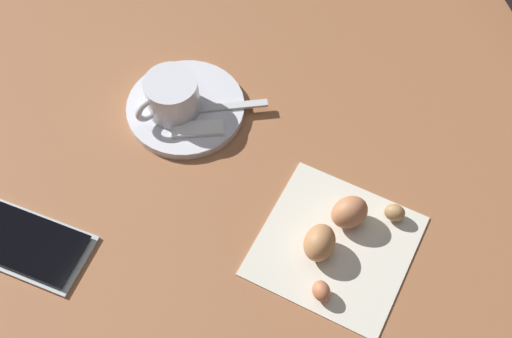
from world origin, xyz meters
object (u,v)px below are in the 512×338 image
(espresso_cup, at_px, (171,96))
(cell_phone, at_px, (21,242))
(croissant, at_px, (338,230))
(napkin, at_px, (335,245))
(saucer, at_px, (186,108))
(teaspoon, at_px, (193,109))
(sugar_packet, at_px, (198,129))

(espresso_cup, bearing_deg, cell_phone, 77.88)
(croissant, bearing_deg, napkin, 105.95)
(napkin, bearing_deg, saucer, -17.40)
(saucer, distance_m, teaspoon, 0.02)
(saucer, relative_size, teaspoon, 1.22)
(cell_phone, bearing_deg, espresso_cup, -102.12)
(saucer, bearing_deg, sugar_packet, 143.85)
(teaspoon, bearing_deg, napkin, 162.20)
(teaspoon, distance_m, napkin, 0.23)
(sugar_packet, bearing_deg, teaspoon, 99.20)
(saucer, distance_m, cell_phone, 0.23)
(teaspoon, xyz_separation_m, cell_phone, (0.07, 0.23, -0.01))
(saucer, height_order, cell_phone, saucer)
(saucer, bearing_deg, croissant, 164.22)
(saucer, bearing_deg, espresso_cup, 48.27)
(espresso_cup, height_order, croissant, espresso_cup)
(teaspoon, height_order, cell_phone, teaspoon)
(croissant, xyz_separation_m, cell_phone, (0.28, 0.16, -0.02))
(espresso_cup, distance_m, napkin, 0.25)
(espresso_cup, relative_size, napkin, 0.53)
(saucer, relative_size, sugar_packet, 2.35)
(saucer, xyz_separation_m, sugar_packet, (-0.03, 0.02, 0.01))
(teaspoon, xyz_separation_m, sugar_packet, (-0.02, 0.02, 0.00))
(espresso_cup, height_order, napkin, espresso_cup)
(teaspoon, relative_size, croissant, 0.80)
(espresso_cup, xyz_separation_m, cell_phone, (0.05, 0.22, -0.03))
(teaspoon, distance_m, cell_phone, 0.24)
(saucer, relative_size, napkin, 0.90)
(napkin, height_order, cell_phone, cell_phone)
(teaspoon, bearing_deg, cell_phone, 73.10)
(cell_phone, bearing_deg, saucer, -103.86)
(cell_phone, bearing_deg, teaspoon, -106.90)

